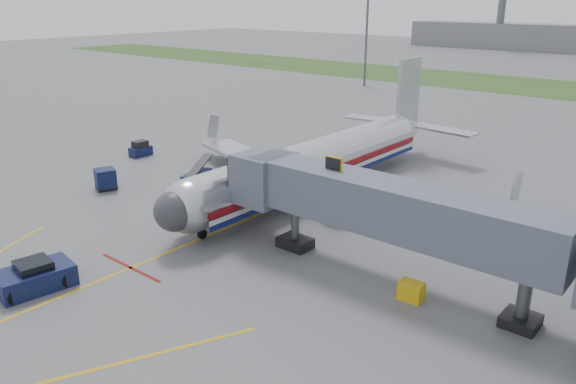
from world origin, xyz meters
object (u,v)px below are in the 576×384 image
Objects in this scene: pushback_tug at (35,277)px; ramp_worker at (238,156)px; baggage_tug at (141,149)px; airliner at (317,162)px; belt_loader at (197,176)px.

pushback_tug is 2.46× the size of ramp_worker.
airliner is at bearing 7.61° from baggage_tug.
pushback_tug reaches higher than baggage_tug.
airliner is at bearing 26.00° from belt_loader.
belt_loader is at bearing 112.34° from pushback_tug.
pushback_tug is at bearing -114.00° from ramp_worker.
belt_loader is at bearing -124.78° from ramp_worker.
ramp_worker is at bearing 172.62° from airliner.
pushback_tug is 21.00m from belt_loader.
baggage_tug is at bearing 131.97° from pushback_tug.
airliner is 7.99× the size of pushback_tug.
belt_loader is at bearing -10.19° from baggage_tug.
pushback_tug is 1.92× the size of baggage_tug.
airliner is 11.35m from belt_loader.
airliner is 24.47m from pushback_tug.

